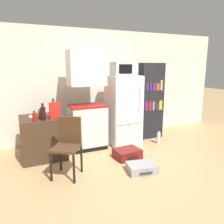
# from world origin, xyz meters

# --- Properties ---
(ground_plane) EXTENTS (24.00, 24.00, 0.00)m
(ground_plane) POSITION_xyz_m (0.00, 0.00, 0.00)
(ground_plane) COLOR tan
(wall_back) EXTENTS (6.40, 0.10, 2.54)m
(wall_back) POSITION_xyz_m (0.20, 2.00, 1.27)
(wall_back) COLOR silver
(wall_back) RESTS_ON ground_plane
(side_table) EXTENTS (0.80, 0.76, 0.79)m
(side_table) POSITION_xyz_m (-1.41, 1.22, 0.39)
(side_table) COLOR #422D1E
(side_table) RESTS_ON ground_plane
(kitchen_hutch) EXTENTS (0.75, 0.54, 2.03)m
(kitchen_hutch) POSITION_xyz_m (-0.48, 1.34, 0.94)
(kitchen_hutch) COLOR silver
(kitchen_hutch) RESTS_ON ground_plane
(refrigerator) EXTENTS (0.66, 0.65, 1.52)m
(refrigerator) POSITION_xyz_m (0.33, 1.29, 0.76)
(refrigerator) COLOR white
(refrigerator) RESTS_ON ground_plane
(microwave) EXTENTS (0.51, 0.35, 0.28)m
(microwave) POSITION_xyz_m (0.33, 1.28, 1.66)
(microwave) COLOR #B7B7BC
(microwave) RESTS_ON refrigerator
(bookshelf) EXTENTS (0.59, 0.35, 1.79)m
(bookshelf) POSITION_xyz_m (1.12, 1.43, 0.89)
(bookshelf) COLOR black
(bookshelf) RESTS_ON ground_plane
(bottle_milk_white) EXTENTS (0.09, 0.09, 0.15)m
(bottle_milk_white) POSITION_xyz_m (-1.13, 1.37, 0.85)
(bottle_milk_white) COLOR white
(bottle_milk_white) RESTS_ON side_table
(bottle_amber_beer) EXTENTS (0.08, 0.08, 0.17)m
(bottle_amber_beer) POSITION_xyz_m (-1.44, 1.13, 0.86)
(bottle_amber_beer) COLOR brown
(bottle_amber_beer) RESTS_ON side_table
(bottle_wine_dark) EXTENTS (0.09, 0.09, 0.30)m
(bottle_wine_dark) POSITION_xyz_m (-1.41, 0.95, 0.91)
(bottle_wine_dark) COLOR black
(bottle_wine_dark) RESTS_ON side_table
(bottle_ketchup_red) EXTENTS (0.07, 0.07, 0.18)m
(bottle_ketchup_red) POSITION_xyz_m (-1.55, 0.96, 0.86)
(bottle_ketchup_red) COLOR #AD1914
(bottle_ketchup_red) RESTS_ON side_table
(bottle_green_tall) EXTENTS (0.09, 0.09, 0.28)m
(bottle_green_tall) POSITION_xyz_m (-1.14, 1.52, 0.91)
(bottle_green_tall) COLOR #1E6028
(bottle_green_tall) RESTS_ON side_table
(bowl) EXTENTS (0.13, 0.13, 0.03)m
(bowl) POSITION_xyz_m (-1.57, 1.24, 0.81)
(bowl) COLOR silver
(bowl) RESTS_ON side_table
(cereal_box) EXTENTS (0.19, 0.07, 0.30)m
(cereal_box) POSITION_xyz_m (-1.20, 0.97, 0.94)
(cereal_box) COLOR red
(cereal_box) RESTS_ON side_table
(chair) EXTENTS (0.55, 0.55, 0.94)m
(chair) POSITION_xyz_m (-1.13, 0.34, 0.56)
(chair) COLOR black
(chair) RESTS_ON ground_plane
(suitcase_large_flat) EXTENTS (0.53, 0.43, 0.14)m
(suitcase_large_flat) POSITION_xyz_m (-0.01, -0.08, 0.07)
(suitcase_large_flat) COLOR #99999E
(suitcase_large_flat) RESTS_ON ground_plane
(suitcase_small_flat) EXTENTS (0.50, 0.42, 0.18)m
(suitcase_small_flat) POSITION_xyz_m (0.03, 0.50, 0.09)
(suitcase_small_flat) COLOR maroon
(suitcase_small_flat) RESTS_ON ground_plane
(water_bottle_front) EXTENTS (0.08, 0.08, 0.32)m
(water_bottle_front) POSITION_xyz_m (1.05, 0.92, 0.14)
(water_bottle_front) COLOR silver
(water_bottle_front) RESTS_ON ground_plane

